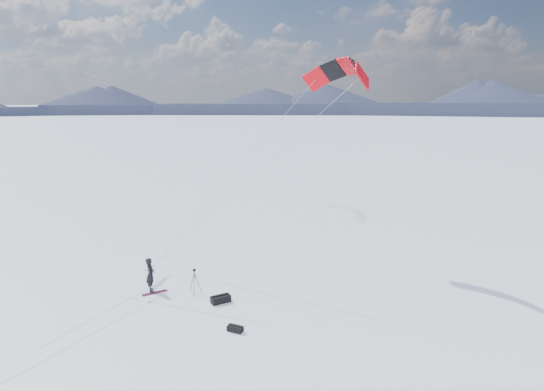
{
  "coord_description": "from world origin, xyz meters",
  "views": [
    {
      "loc": [
        3.13,
        -20.87,
        10.0
      ],
      "look_at": [
        3.98,
        4.34,
        4.68
      ],
      "focal_mm": 30.0,
      "sensor_mm": 36.0,
      "label": 1
    }
  ],
  "objects_px": {
    "snowboard": "(155,293)",
    "tripod": "(195,278)",
    "gear_bag_a": "(221,299)",
    "gear_bag_b": "(235,329)",
    "snowkiter": "(151,291)"
  },
  "relations": [
    {
      "from": "gear_bag_a",
      "to": "gear_bag_b",
      "type": "height_order",
      "value": "gear_bag_a"
    },
    {
      "from": "snowboard",
      "to": "tripod",
      "type": "xyz_separation_m",
      "value": [
        2.14,
        -0.13,
        0.86
      ]
    },
    {
      "from": "snowkiter",
      "to": "gear_bag_a",
      "type": "relative_size",
      "value": 1.73
    },
    {
      "from": "gear_bag_a",
      "to": "tripod",
      "type": "bearing_deg",
      "value": 113.58
    },
    {
      "from": "snowboard",
      "to": "gear_bag_b",
      "type": "height_order",
      "value": "gear_bag_b"
    },
    {
      "from": "snowboard",
      "to": "tripod",
      "type": "relative_size",
      "value": 0.96
    },
    {
      "from": "snowkiter",
      "to": "snowboard",
      "type": "xyz_separation_m",
      "value": [
        0.25,
        -0.32,
        0.02
      ]
    },
    {
      "from": "snowboard",
      "to": "gear_bag_b",
      "type": "bearing_deg",
      "value": -73.17
    },
    {
      "from": "snowkiter",
      "to": "snowboard",
      "type": "height_order",
      "value": "snowkiter"
    },
    {
      "from": "gear_bag_a",
      "to": "gear_bag_b",
      "type": "distance_m",
      "value": 3.07
    },
    {
      "from": "snowkiter",
      "to": "snowboard",
      "type": "distance_m",
      "value": 0.41
    },
    {
      "from": "snowkiter",
      "to": "tripod",
      "type": "height_order",
      "value": "tripod"
    },
    {
      "from": "gear_bag_a",
      "to": "gear_bag_b",
      "type": "bearing_deg",
      "value": -101.58
    },
    {
      "from": "tripod",
      "to": "gear_bag_a",
      "type": "relative_size",
      "value": 1.29
    },
    {
      "from": "tripod",
      "to": "gear_bag_b",
      "type": "xyz_separation_m",
      "value": [
        2.3,
        -4.08,
        -0.75
      ]
    }
  ]
}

